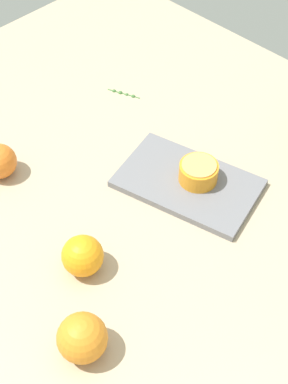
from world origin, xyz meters
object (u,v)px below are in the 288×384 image
object	(u,v)px
cutting_board	(188,183)
loose_orange_1	(82,338)
orange_half_0	(198,172)
loose_orange_0	(83,256)

from	to	relation	value
cutting_board	loose_orange_1	xyz separation A→B (cm)	(11.05, -35.63, 3.09)
cutting_board	orange_half_0	bearing A→B (deg)	55.98
loose_orange_0	loose_orange_1	size ratio (longest dim) A/B	0.92
cutting_board	loose_orange_0	world-z (taller)	loose_orange_0
loose_orange_0	loose_orange_1	world-z (taller)	loose_orange_1
loose_orange_1	cutting_board	bearing A→B (deg)	107.23
loose_orange_1	orange_half_0	bearing A→B (deg)	105.05
loose_orange_1	loose_orange_0	bearing A→B (deg)	138.53
cutting_board	loose_orange_1	world-z (taller)	loose_orange_1
cutting_board	loose_orange_1	distance (cm)	37.43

